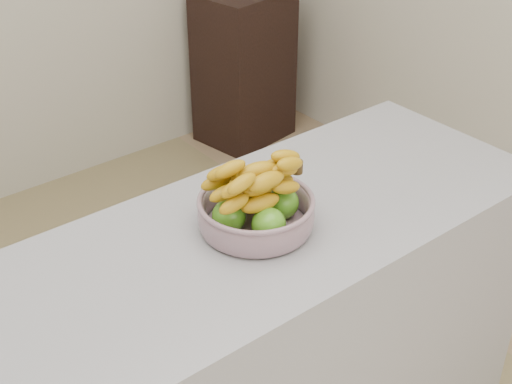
# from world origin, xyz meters

# --- Properties ---
(cabinet) EXTENTS (0.51, 0.44, 0.83)m
(cabinet) POSITION_xyz_m (1.55, 1.78, 0.42)
(cabinet) COLOR black
(cabinet) RESTS_ON ground
(fruit_bowl) EXTENTS (0.28, 0.28, 0.18)m
(fruit_bowl) POSITION_xyz_m (0.20, -0.00, 0.96)
(fruit_bowl) COLOR #9AA6B9
(fruit_bowl) RESTS_ON counter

